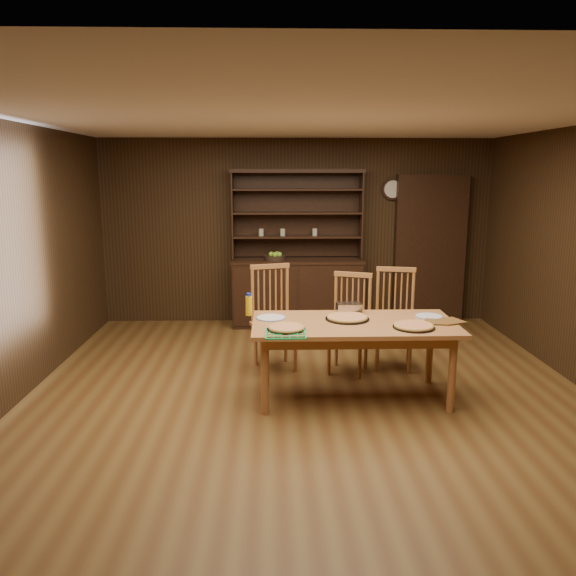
{
  "coord_description": "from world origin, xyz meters",
  "views": [
    {
      "loc": [
        -0.35,
        -5.0,
        2.13
      ],
      "look_at": [
        -0.19,
        0.4,
        1.02
      ],
      "focal_mm": 35.0,
      "sensor_mm": 36.0,
      "label": 1
    }
  ],
  "objects_px": {
    "chair_left": "(273,313)",
    "juice_bottle": "(249,305)",
    "china_hutch": "(297,283)",
    "chair_right": "(395,315)",
    "dining_table": "(354,330)",
    "chair_center": "(350,319)"
  },
  "relations": [
    {
      "from": "chair_left",
      "to": "juice_bottle",
      "type": "bearing_deg",
      "value": -126.65
    },
    {
      "from": "china_hutch",
      "to": "chair_right",
      "type": "height_order",
      "value": "china_hutch"
    },
    {
      "from": "dining_table",
      "to": "chair_left",
      "type": "bearing_deg",
      "value": 129.57
    },
    {
      "from": "chair_center",
      "to": "chair_right",
      "type": "height_order",
      "value": "chair_right"
    },
    {
      "from": "chair_center",
      "to": "chair_right",
      "type": "bearing_deg",
      "value": 34.41
    },
    {
      "from": "chair_left",
      "to": "chair_center",
      "type": "relative_size",
      "value": 1.06
    },
    {
      "from": "dining_table",
      "to": "chair_right",
      "type": "relative_size",
      "value": 1.73
    },
    {
      "from": "dining_table",
      "to": "juice_bottle",
      "type": "distance_m",
      "value": 1.05
    },
    {
      "from": "dining_table",
      "to": "juice_bottle",
      "type": "xyz_separation_m",
      "value": [
        -1.0,
        0.29,
        0.18
      ]
    },
    {
      "from": "chair_right",
      "to": "juice_bottle",
      "type": "distance_m",
      "value": 1.72
    },
    {
      "from": "china_hutch",
      "to": "chair_center",
      "type": "distance_m",
      "value": 1.96
    },
    {
      "from": "dining_table",
      "to": "juice_bottle",
      "type": "height_order",
      "value": "juice_bottle"
    },
    {
      "from": "dining_table",
      "to": "chair_left",
      "type": "xyz_separation_m",
      "value": [
        -0.76,
        0.92,
        -0.06
      ]
    },
    {
      "from": "juice_bottle",
      "to": "chair_center",
      "type": "bearing_deg",
      "value": 24.65
    },
    {
      "from": "chair_left",
      "to": "juice_bottle",
      "type": "xyz_separation_m",
      "value": [
        -0.23,
        -0.64,
        0.25
      ]
    },
    {
      "from": "china_hutch",
      "to": "chair_left",
      "type": "distance_m",
      "value": 1.78
    },
    {
      "from": "china_hutch",
      "to": "dining_table",
      "type": "relative_size",
      "value": 1.14
    },
    {
      "from": "china_hutch",
      "to": "juice_bottle",
      "type": "xyz_separation_m",
      "value": [
        -0.58,
        -2.39,
        0.26
      ]
    },
    {
      "from": "dining_table",
      "to": "chair_left",
      "type": "relative_size",
      "value": 1.67
    },
    {
      "from": "china_hutch",
      "to": "chair_center",
      "type": "relative_size",
      "value": 2.03
    },
    {
      "from": "chair_center",
      "to": "chair_left",
      "type": "bearing_deg",
      "value": -168.94
    },
    {
      "from": "chair_center",
      "to": "chair_right",
      "type": "relative_size",
      "value": 0.97
    }
  ]
}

